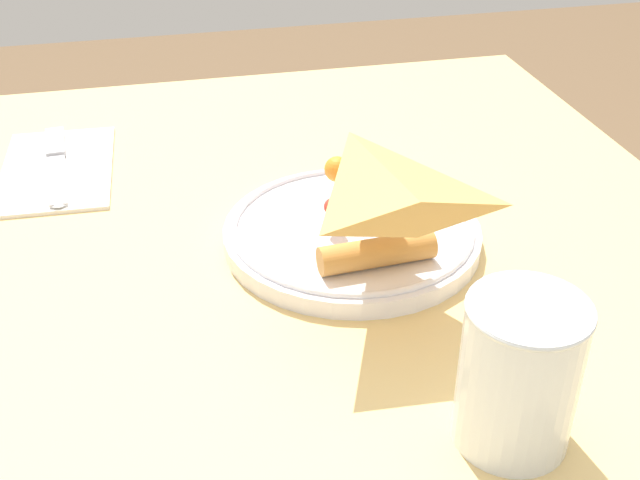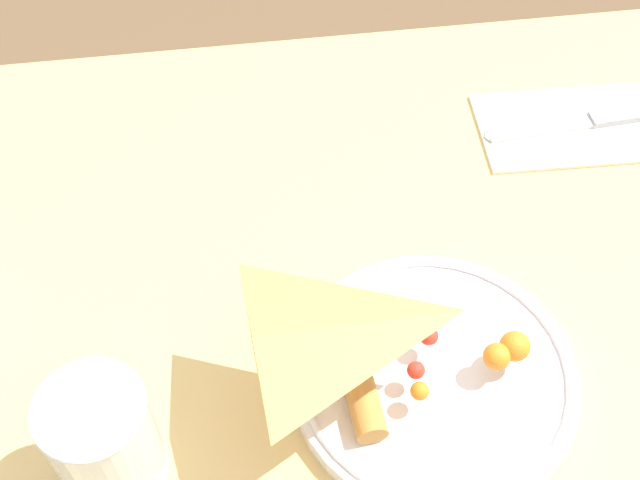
{
  "view_description": "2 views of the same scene",
  "coord_description": "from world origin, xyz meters",
  "px_view_note": "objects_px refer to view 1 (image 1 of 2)",
  "views": [
    {
      "loc": [
        0.53,
        -0.11,
        1.11
      ],
      "look_at": [
        0.02,
        0.0,
        0.79
      ],
      "focal_mm": 45.0,
      "sensor_mm": 36.0,
      "label": 1
    },
    {
      "loc": [
        0.08,
        0.34,
        1.31
      ],
      "look_at": [
        0.02,
        -0.05,
        0.79
      ],
      "focal_mm": 45.0,
      "sensor_mm": 36.0,
      "label": 2
    }
  ],
  "objects_px": {
    "plate_pizza": "(352,227)",
    "napkin_folded": "(57,169)",
    "dining_table": "(310,391)",
    "milk_glass": "(518,377)",
    "butter_knife": "(56,161)"
  },
  "relations": [
    {
      "from": "plate_pizza",
      "to": "napkin_folded",
      "type": "xyz_separation_m",
      "value": [
        -0.2,
        -0.26,
        -0.01
      ]
    },
    {
      "from": "plate_pizza",
      "to": "butter_knife",
      "type": "height_order",
      "value": "plate_pizza"
    },
    {
      "from": "milk_glass",
      "to": "napkin_folded",
      "type": "distance_m",
      "value": 0.54
    },
    {
      "from": "dining_table",
      "to": "butter_knife",
      "type": "height_order",
      "value": "butter_knife"
    },
    {
      "from": "milk_glass",
      "to": "napkin_folded",
      "type": "xyz_separation_m",
      "value": [
        -0.45,
        -0.3,
        -0.05
      ]
    },
    {
      "from": "dining_table",
      "to": "milk_glass",
      "type": "xyz_separation_m",
      "value": [
        0.19,
        0.09,
        0.17
      ]
    },
    {
      "from": "dining_table",
      "to": "napkin_folded",
      "type": "bearing_deg",
      "value": -140.57
    },
    {
      "from": "plate_pizza",
      "to": "milk_glass",
      "type": "distance_m",
      "value": 0.25
    },
    {
      "from": "plate_pizza",
      "to": "butter_knife",
      "type": "distance_m",
      "value": 0.34
    },
    {
      "from": "plate_pizza",
      "to": "napkin_folded",
      "type": "height_order",
      "value": "plate_pizza"
    },
    {
      "from": "napkin_folded",
      "to": "plate_pizza",
      "type": "bearing_deg",
      "value": 52.46
    },
    {
      "from": "dining_table",
      "to": "plate_pizza",
      "type": "bearing_deg",
      "value": 137.6
    },
    {
      "from": "milk_glass",
      "to": "butter_knife",
      "type": "distance_m",
      "value": 0.55
    },
    {
      "from": "dining_table",
      "to": "butter_knife",
      "type": "xyz_separation_m",
      "value": [
        -0.26,
        -0.21,
        0.12
      ]
    },
    {
      "from": "milk_glass",
      "to": "butter_knife",
      "type": "height_order",
      "value": "milk_glass"
    }
  ]
}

